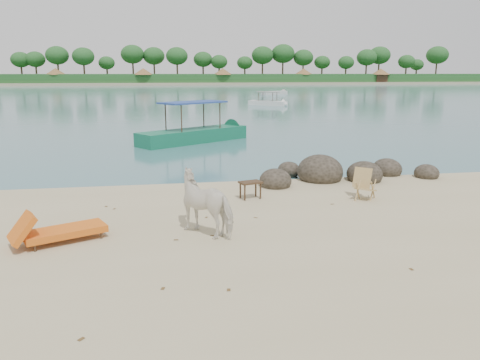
# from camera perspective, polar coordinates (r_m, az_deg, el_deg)

# --- Properties ---
(water) EXTENTS (400.00, 400.00, 0.00)m
(water) POSITION_cam_1_polar(r_m,az_deg,el_deg) (98.89, -8.23, 10.80)
(water) COLOR #35686B
(water) RESTS_ON ground
(far_shore) EXTENTS (420.00, 90.00, 1.40)m
(far_shore) POSITION_cam_1_polar(r_m,az_deg,el_deg) (178.85, -8.89, 11.69)
(far_shore) COLOR tan
(far_shore) RESTS_ON ground
(far_scenery) EXTENTS (420.00, 18.00, 9.50)m
(far_scenery) POSITION_cam_1_polar(r_m,az_deg,el_deg) (145.52, -8.73, 12.68)
(far_scenery) COLOR #1E4C1E
(far_scenery) RESTS_ON ground
(boulders) EXTENTS (6.31, 2.80, 1.13)m
(boulders) POSITION_cam_1_polar(r_m,az_deg,el_deg) (16.03, 11.74, 0.78)
(boulders) COLOR black
(boulders) RESTS_ON ground
(cow) EXTENTS (1.68, 1.69, 1.38)m
(cow) POSITION_cam_1_polar(r_m,az_deg,el_deg) (10.40, -3.90, -2.87)
(cow) COLOR white
(cow) RESTS_ON ground
(side_table) EXTENTS (0.69, 0.54, 0.49)m
(side_table) POSITION_cam_1_polar(r_m,az_deg,el_deg) (13.23, 1.28, -1.37)
(side_table) COLOR black
(side_table) RESTS_ON ground
(lounge_chair) EXTENTS (2.17, 1.53, 0.62)m
(lounge_chair) POSITION_cam_1_polar(r_m,az_deg,el_deg) (10.61, -20.58, -5.52)
(lounge_chair) COLOR orange
(lounge_chair) RESTS_ON ground
(deck_chair) EXTENTS (0.81, 0.81, 0.86)m
(deck_chair) POSITION_cam_1_polar(r_m,az_deg,el_deg) (13.56, 15.07, -0.67)
(deck_chair) COLOR tan
(deck_chair) RESTS_ON ground
(boat_near) EXTENTS (6.69, 5.24, 3.41)m
(boat_near) POSITION_cam_1_polar(r_m,az_deg,el_deg) (24.56, -5.75, 8.66)
(boat_near) COLOR #126547
(boat_near) RESTS_ON water
(boat_mid) EXTENTS (4.45, 4.22, 2.45)m
(boat_mid) POSITION_cam_1_polar(r_m,az_deg,el_deg) (52.72, 3.40, 10.46)
(boat_mid) COLOR silver
(boat_mid) RESTS_ON water
(boat_far) EXTENTS (5.52, 4.12, 0.66)m
(boat_far) POSITION_cam_1_polar(r_m,az_deg,el_deg) (78.68, 4.20, 10.62)
(boat_far) COLOR silver
(boat_far) RESTS_ON water
(dead_leaves) EXTENTS (7.69, 6.66, 0.00)m
(dead_leaves) POSITION_cam_1_polar(r_m,az_deg,el_deg) (10.07, -1.22, -7.48)
(dead_leaves) COLOR brown
(dead_leaves) RESTS_ON ground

